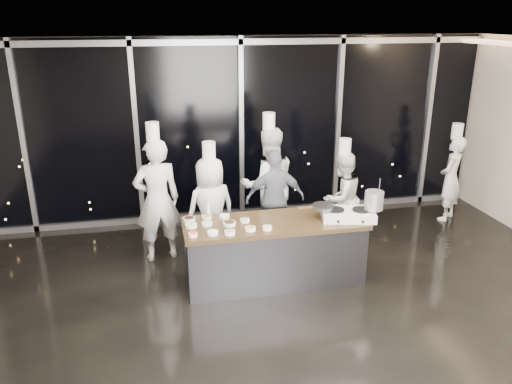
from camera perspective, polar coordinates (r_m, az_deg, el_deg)
The scene contains 15 objects.
ground at distance 6.38m, azimuth 4.00°, elevation -13.91°, with size 9.00×9.00×0.00m, color black.
room_shell at distance 5.53m, azimuth 6.32°, elevation 6.16°, with size 9.02×7.02×3.21m.
window_wall at distance 8.88m, azimuth -1.74°, elevation 7.08°, with size 8.90×0.11×3.20m.
demo_counter at distance 6.91m, azimuth 2.08°, elevation -6.76°, with size 2.46×0.86×0.90m.
stove at distance 6.89m, azimuth 10.47°, elevation -2.51°, with size 0.78×0.58×0.14m.
frying_pan at distance 6.83m, azimuth 7.62°, elevation -1.66°, with size 0.54×0.36×0.05m.
stock_pot at distance 6.89m, azimuth 13.33°, elevation -0.93°, with size 0.25×0.25×0.25m, color #B0B0B3.
prep_bowls at distance 6.57m, azimuth -4.30°, elevation -3.72°, with size 1.11×0.70×0.05m.
squeeze_bottle at distance 6.86m, azimuth -5.47°, elevation -2.02°, with size 0.06×0.06×0.22m.
chef_far_left at distance 7.50m, azimuth -11.21°, elevation -0.81°, with size 0.75×0.57×2.10m.
chef_left at distance 7.45m, azimuth -5.19°, elevation -1.85°, with size 0.90×0.73×1.82m.
chef_center at distance 7.99m, azimuth 1.41°, elevation 0.83°, with size 0.95×0.76×2.12m.
guest at distance 7.84m, azimuth 2.18°, elevation -0.78°, with size 0.95×0.44×1.59m.
chef_right at distance 8.11m, azimuth 9.77°, elevation -0.62°, with size 0.90×0.82×1.72m.
chef_side at distance 9.53m, azimuth 21.38°, elevation 1.57°, with size 0.66×0.65×1.77m.
Camera 1 is at (-1.51, -5.11, 3.52)m, focal length 35.00 mm.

